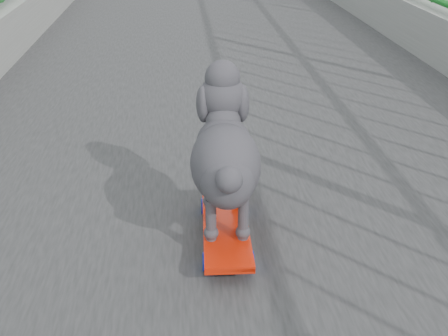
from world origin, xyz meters
TOP-DOWN VIEW (x-y plane):
  - skateboard at (-0.14, 0.93)m, footprint 0.16×0.47m
  - poodle at (-0.14, 0.96)m, footprint 0.22×0.49m

SIDE VIEW (x-z plane):
  - skateboard at x=-0.14m, z-range 7.02..7.08m
  - poodle at x=-0.14m, z-range 7.08..7.49m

